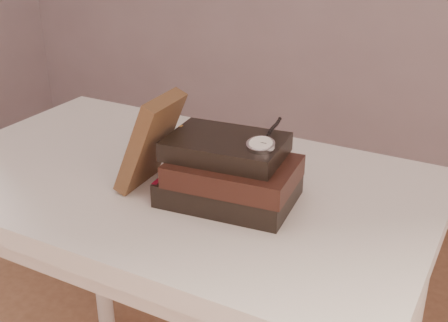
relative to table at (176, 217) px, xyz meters
The scene contains 5 objects.
table is the anchor object (origin of this frame).
book_stack 0.21m from the table, 13.63° to the right, with size 0.25×0.18×0.12m.
journal 0.19m from the table, 102.77° to the right, with size 0.03×0.12×0.19m, color #402818.
pocket_watch 0.30m from the table, ahead, with size 0.05×0.15×0.02m.
eyeglasses 0.17m from the table, 36.43° to the left, with size 0.11×0.12×0.05m.
Camera 1 is at (0.57, -0.49, 1.25)m, focal length 46.03 mm.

